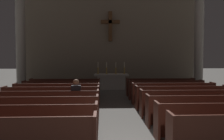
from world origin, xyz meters
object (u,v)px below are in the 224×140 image
(pew_right_row_7, at_px, (166,90))
(candlestick_outer_left, at_px, (98,70))
(candlestick_inner_right, at_px, (116,70))
(lone_worshipper, at_px, (76,97))
(pew_right_row_6, at_px, (173,93))
(altar, at_px, (111,81))
(pew_left_row_2, at_px, (21,123))
(pew_left_row_5, at_px, (52,98))
(pew_left_row_8, at_px, (65,87))
(candlestick_outer_right, at_px, (124,70))
(column_left_third, at_px, (21,37))
(candlestick_inner_left, at_px, (107,70))
(pew_right_row_4, at_px, (193,103))
(pew_left_row_7, at_px, (62,90))
(pew_left_row_3, at_px, (35,112))
(pew_left_row_1, at_px, (1,139))
(column_right_third, at_px, (199,38))
(pew_right_row_5, at_px, (182,97))
(pew_left_row_6, at_px, (57,94))
(pew_left_row_4, at_px, (44,104))
(pew_right_row_8, at_px, (160,87))
(pew_right_row_3, at_px, (208,110))

(pew_right_row_7, height_order, candlestick_outer_left, candlestick_outer_left)
(candlestick_inner_right, height_order, lone_worshipper, candlestick_inner_right)
(pew_right_row_6, relative_size, candlestick_inner_right, 4.83)
(pew_right_row_7, distance_m, altar, 4.49)
(pew_left_row_2, xyz_separation_m, candlestick_inner_right, (2.84, 9.27, 0.78))
(candlestick_outer_left, bearing_deg, pew_left_row_5, -105.89)
(pew_left_row_8, bearing_deg, pew_left_row_5, -90.00)
(altar, distance_m, candlestick_outer_right, 1.12)
(column_left_third, distance_m, candlestick_inner_left, 5.77)
(pew_left_row_8, relative_size, pew_right_row_4, 1.00)
(pew_left_row_7, bearing_deg, pew_left_row_3, -90.00)
(pew_left_row_1, relative_size, candlestick_inner_left, 4.83)
(pew_left_row_7, height_order, candlestick_outer_right, candlestick_outer_right)
(pew_left_row_8, height_order, candlestick_inner_right, candlestick_inner_right)
(pew_right_row_7, xyz_separation_m, column_right_third, (3.13, 3.59, 2.87))
(pew_left_row_2, height_order, candlestick_inner_right, candlestick_inner_right)
(pew_left_row_3, xyz_separation_m, candlestick_inner_right, (2.84, 8.16, 0.78))
(pew_right_row_7, relative_size, column_left_third, 0.53)
(pew_left_row_1, xyz_separation_m, candlestick_outer_left, (1.69, 10.39, 0.78))
(pew_right_row_5, distance_m, candlestick_inner_right, 6.39)
(pew_left_row_8, xyz_separation_m, candlestick_outer_right, (3.39, 2.59, 0.78))
(pew_left_row_6, bearing_deg, pew_left_row_4, -90.00)
(pew_right_row_4, height_order, column_right_third, column_right_third)
(pew_right_row_8, bearing_deg, altar, 134.45)
(column_left_third, relative_size, candlestick_outer_left, 9.09)
(pew_right_row_3, xyz_separation_m, lone_worshipper, (-4.01, 1.15, 0.22))
(pew_right_row_8, relative_size, column_right_third, 0.53)
(pew_left_row_2, relative_size, pew_left_row_6, 1.00)
(altar, bearing_deg, candlestick_inner_right, -0.00)
(pew_left_row_7, relative_size, pew_right_row_4, 1.00)
(pew_left_row_3, distance_m, pew_left_row_8, 5.57)
(pew_right_row_7, bearing_deg, altar, 124.44)
(pew_left_row_5, height_order, pew_right_row_7, same)
(pew_right_row_5, bearing_deg, pew_left_row_5, 180.00)
(altar, distance_m, candlestick_inner_right, 0.78)
(pew_right_row_7, xyz_separation_m, candlestick_inner_right, (-2.24, 3.70, 0.78))
(pew_right_row_3, bearing_deg, column_left_third, 135.58)
(pew_right_row_8, height_order, candlestick_outer_right, candlestick_outer_right)
(pew_left_row_4, distance_m, candlestick_inner_left, 7.43)
(pew_left_row_1, distance_m, pew_left_row_8, 7.80)
(pew_left_row_5, xyz_separation_m, pew_left_row_8, (0.00, 3.34, 0.00))
(pew_left_row_8, distance_m, candlestick_outer_left, 3.19)
(pew_left_row_1, bearing_deg, pew_right_row_3, 23.71)
(pew_right_row_8, relative_size, altar, 1.66)
(pew_left_row_5, relative_size, pew_right_row_4, 1.00)
(pew_left_row_5, xyz_separation_m, column_left_third, (-3.13, 5.82, 2.87))
(pew_left_row_4, distance_m, pew_right_row_7, 6.08)
(pew_left_row_1, xyz_separation_m, pew_right_row_6, (5.08, 5.57, 0.00))
(pew_left_row_6, height_order, column_left_third, column_left_third)
(pew_left_row_6, bearing_deg, pew_left_row_8, 90.00)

